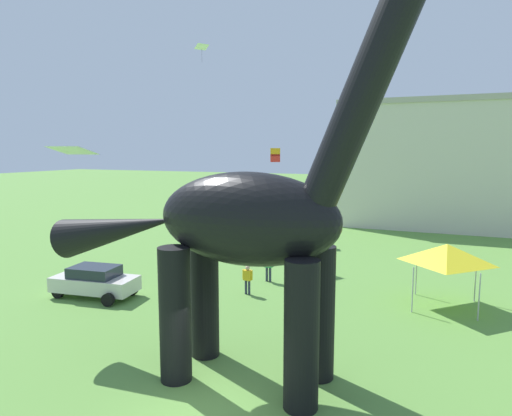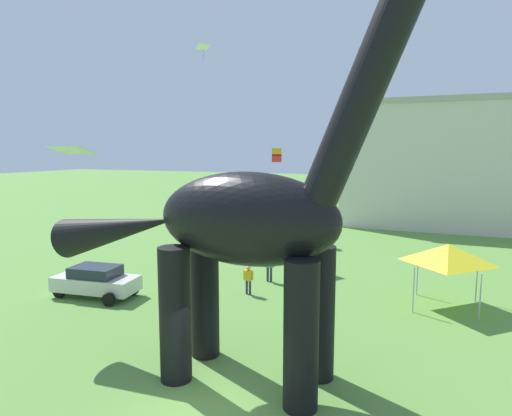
{
  "view_description": "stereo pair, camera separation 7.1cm",
  "coord_description": "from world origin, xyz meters",
  "px_view_note": "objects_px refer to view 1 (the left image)",
  "views": [
    {
      "loc": [
        5.9,
        -10.35,
        7.34
      ],
      "look_at": [
        0.39,
        2.82,
        5.48
      ],
      "focal_mm": 31.76,
      "sensor_mm": 36.0,
      "label": 1
    },
    {
      "loc": [
        5.96,
        -10.32,
        7.34
      ],
      "look_at": [
        0.39,
        2.82,
        5.48
      ],
      "focal_mm": 31.76,
      "sensor_mm": 36.0,
      "label": 2
    }
  ],
  "objects_px": {
    "person_far_spectator": "(248,277)",
    "person_strolling_adult": "(268,264)",
    "kite_drifting": "(72,150)",
    "dinosaur_sculpture": "(245,219)",
    "kite_near_low": "(202,47)",
    "festival_canopy_tent": "(447,254)",
    "parked_sedan_left": "(95,281)",
    "kite_apex": "(275,155)"
  },
  "relations": [
    {
      "from": "person_far_spectator",
      "to": "person_strolling_adult",
      "type": "bearing_deg",
      "value": -36.44
    },
    {
      "from": "person_far_spectator",
      "to": "kite_drifting",
      "type": "height_order",
      "value": "kite_drifting"
    },
    {
      "from": "dinosaur_sculpture",
      "to": "kite_near_low",
      "type": "bearing_deg",
      "value": 118.69
    },
    {
      "from": "dinosaur_sculpture",
      "to": "festival_canopy_tent",
      "type": "bearing_deg",
      "value": 54.66
    },
    {
      "from": "dinosaur_sculpture",
      "to": "parked_sedan_left",
      "type": "xyz_separation_m",
      "value": [
        -10.26,
        4.52,
        -4.4
      ]
    },
    {
      "from": "person_strolling_adult",
      "to": "festival_canopy_tent",
      "type": "relative_size",
      "value": 0.53
    },
    {
      "from": "person_strolling_adult",
      "to": "festival_canopy_tent",
      "type": "xyz_separation_m",
      "value": [
        9.09,
        -0.62,
        1.54
      ]
    },
    {
      "from": "person_strolling_adult",
      "to": "kite_apex",
      "type": "height_order",
      "value": "kite_apex"
    },
    {
      "from": "person_far_spectator",
      "to": "person_strolling_adult",
      "type": "distance_m",
      "value": 2.52
    },
    {
      "from": "dinosaur_sculpture",
      "to": "festival_canopy_tent",
      "type": "xyz_separation_m",
      "value": [
        5.9,
        9.69,
        -2.66
      ]
    },
    {
      "from": "dinosaur_sculpture",
      "to": "kite_drifting",
      "type": "height_order",
      "value": "dinosaur_sculpture"
    },
    {
      "from": "parked_sedan_left",
      "to": "person_strolling_adult",
      "type": "bearing_deg",
      "value": 32.04
    },
    {
      "from": "person_strolling_adult",
      "to": "dinosaur_sculpture",
      "type": "bearing_deg",
      "value": 41.94
    },
    {
      "from": "dinosaur_sculpture",
      "to": "kite_drifting",
      "type": "bearing_deg",
      "value": -163.23
    },
    {
      "from": "parked_sedan_left",
      "to": "kite_apex",
      "type": "distance_m",
      "value": 18.96
    },
    {
      "from": "person_strolling_adult",
      "to": "festival_canopy_tent",
      "type": "bearing_deg",
      "value": 110.86
    },
    {
      "from": "festival_canopy_tent",
      "to": "kite_apex",
      "type": "bearing_deg",
      "value": 136.29
    },
    {
      "from": "dinosaur_sculpture",
      "to": "person_far_spectator",
      "type": "xyz_separation_m",
      "value": [
        -3.36,
        7.8,
        -4.3
      ]
    },
    {
      "from": "festival_canopy_tent",
      "to": "kite_drifting",
      "type": "bearing_deg",
      "value": -133.19
    },
    {
      "from": "person_far_spectator",
      "to": "kite_apex",
      "type": "distance_m",
      "value": 16.08
    },
    {
      "from": "parked_sedan_left",
      "to": "festival_canopy_tent",
      "type": "xyz_separation_m",
      "value": [
        16.16,
        5.16,
        1.74
      ]
    },
    {
      "from": "person_far_spectator",
      "to": "kite_drifting",
      "type": "bearing_deg",
      "value": 138.03
    },
    {
      "from": "festival_canopy_tent",
      "to": "kite_near_low",
      "type": "xyz_separation_m",
      "value": [
        -17.28,
        8.05,
        12.28
      ]
    },
    {
      "from": "festival_canopy_tent",
      "to": "parked_sedan_left",
      "type": "bearing_deg",
      "value": -162.28
    },
    {
      "from": "dinosaur_sculpture",
      "to": "kite_near_low",
      "type": "xyz_separation_m",
      "value": [
        -11.38,
        17.74,
        9.62
      ]
    },
    {
      "from": "dinosaur_sculpture",
      "to": "festival_canopy_tent",
      "type": "relative_size",
      "value": 4.57
    },
    {
      "from": "dinosaur_sculpture",
      "to": "person_strolling_adult",
      "type": "bearing_deg",
      "value": 103.18
    },
    {
      "from": "parked_sedan_left",
      "to": "person_strolling_adult",
      "type": "relative_size",
      "value": 2.65
    },
    {
      "from": "kite_near_low",
      "to": "dinosaur_sculpture",
      "type": "bearing_deg",
      "value": -57.32
    },
    {
      "from": "person_far_spectator",
      "to": "kite_drifting",
      "type": "distance_m",
      "value": 11.71
    },
    {
      "from": "parked_sedan_left",
      "to": "person_far_spectator",
      "type": "xyz_separation_m",
      "value": [
        6.9,
        3.27,
        0.1
      ]
    },
    {
      "from": "parked_sedan_left",
      "to": "kite_near_low",
      "type": "xyz_separation_m",
      "value": [
        -1.12,
        13.22,
        14.02
      ]
    },
    {
      "from": "kite_apex",
      "to": "kite_drifting",
      "type": "distance_m",
      "value": 24.22
    },
    {
      "from": "festival_canopy_tent",
      "to": "person_far_spectator",
      "type": "bearing_deg",
      "value": -168.46
    },
    {
      "from": "kite_drifting",
      "to": "kite_near_low",
      "type": "bearing_deg",
      "value": 108.12
    },
    {
      "from": "kite_drifting",
      "to": "person_strolling_adult",
      "type": "bearing_deg",
      "value": 81.73
    },
    {
      "from": "parked_sedan_left",
      "to": "kite_apex",
      "type": "height_order",
      "value": "kite_apex"
    },
    {
      "from": "kite_drifting",
      "to": "person_far_spectator",
      "type": "bearing_deg",
      "value": 80.6
    },
    {
      "from": "festival_canopy_tent",
      "to": "kite_drifting",
      "type": "distance_m",
      "value": 16.57
    },
    {
      "from": "parked_sedan_left",
      "to": "person_far_spectator",
      "type": "bearing_deg",
      "value": 18.14
    },
    {
      "from": "person_far_spectator",
      "to": "festival_canopy_tent",
      "type": "relative_size",
      "value": 0.47
    },
    {
      "from": "kite_near_low",
      "to": "kite_drifting",
      "type": "relative_size",
      "value": 0.93
    }
  ]
}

